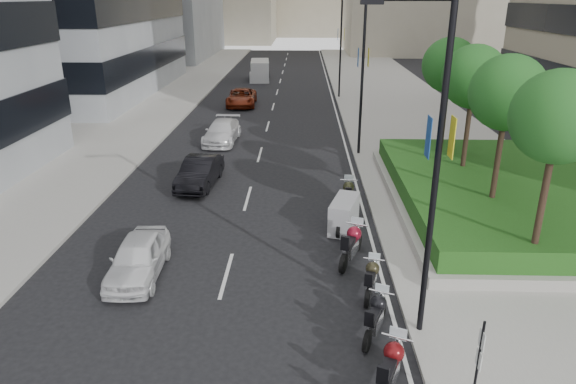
{
  "coord_description": "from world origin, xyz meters",
  "views": [
    {
      "loc": [
        1.01,
        -11.0,
        8.76
      ],
      "look_at": [
        0.5,
        6.63,
        2.0
      ],
      "focal_mm": 32.0,
      "sensor_mm": 36.0,
      "label": 1
    }
  ],
  "objects_px": {
    "motorcycle_5": "(344,214)",
    "delivery_van": "(260,71)",
    "lamp_post_1": "(360,67)",
    "motorcycle_3": "(371,279)",
    "car_d": "(242,97)",
    "car_b": "(200,172)",
    "motorcycle_1": "(391,368)",
    "motorcycle_6": "(348,195)",
    "parking_sign": "(478,363)",
    "lamp_post_0": "(431,159)",
    "car_c": "(222,132)",
    "lamp_post_2": "(339,41)",
    "car_a": "(138,257)",
    "motorcycle_4": "(352,244)",
    "motorcycle_2": "(376,316)"
  },
  "relations": [
    {
      "from": "lamp_post_0",
      "to": "lamp_post_2",
      "type": "bearing_deg",
      "value": 90.0
    },
    {
      "from": "delivery_van",
      "to": "motorcycle_5",
      "type": "bearing_deg",
      "value": -84.77
    },
    {
      "from": "car_a",
      "to": "motorcycle_1",
      "type": "bearing_deg",
      "value": -36.32
    },
    {
      "from": "lamp_post_1",
      "to": "motorcycle_6",
      "type": "relative_size",
      "value": 3.92
    },
    {
      "from": "motorcycle_1",
      "to": "motorcycle_5",
      "type": "relative_size",
      "value": 0.97
    },
    {
      "from": "lamp_post_1",
      "to": "motorcycle_3",
      "type": "relative_size",
      "value": 4.56
    },
    {
      "from": "motorcycle_3",
      "to": "car_a",
      "type": "xyz_separation_m",
      "value": [
        -7.58,
        0.92,
        0.13
      ]
    },
    {
      "from": "motorcycle_6",
      "to": "car_d",
      "type": "xyz_separation_m",
      "value": [
        -7.24,
        22.35,
        0.09
      ]
    },
    {
      "from": "motorcycle_2",
      "to": "car_a",
      "type": "xyz_separation_m",
      "value": [
        -7.46,
        2.96,
        0.09
      ]
    },
    {
      "from": "lamp_post_0",
      "to": "motorcycle_3",
      "type": "relative_size",
      "value": 4.56
    },
    {
      "from": "lamp_post_0",
      "to": "car_a",
      "type": "distance_m",
      "value": 10.03
    },
    {
      "from": "lamp_post_0",
      "to": "motorcycle_2",
      "type": "relative_size",
      "value": 4.42
    },
    {
      "from": "motorcycle_2",
      "to": "motorcycle_6",
      "type": "xyz_separation_m",
      "value": [
        -0.03,
        9.04,
        0.04
      ]
    },
    {
      "from": "lamp_post_0",
      "to": "motorcycle_3",
      "type": "distance_m",
      "value": 5.04
    },
    {
      "from": "motorcycle_4",
      "to": "motorcycle_5",
      "type": "bearing_deg",
      "value": 23.2
    },
    {
      "from": "motorcycle_5",
      "to": "lamp_post_1",
      "type": "bearing_deg",
      "value": 7.95
    },
    {
      "from": "motorcycle_5",
      "to": "car_d",
      "type": "relative_size",
      "value": 0.44
    },
    {
      "from": "motorcycle_4",
      "to": "car_c",
      "type": "bearing_deg",
      "value": 45.52
    },
    {
      "from": "car_c",
      "to": "lamp_post_1",
      "type": "bearing_deg",
      "value": -15.1
    },
    {
      "from": "lamp_post_2",
      "to": "motorcycle_4",
      "type": "bearing_deg",
      "value": -92.55
    },
    {
      "from": "lamp_post_1",
      "to": "motorcycle_5",
      "type": "height_order",
      "value": "lamp_post_1"
    },
    {
      "from": "car_c",
      "to": "motorcycle_6",
      "type": "bearing_deg",
      "value": -53.41
    },
    {
      "from": "parking_sign",
      "to": "car_b",
      "type": "distance_m",
      "value": 17.1
    },
    {
      "from": "parking_sign",
      "to": "delivery_van",
      "type": "relative_size",
      "value": 0.48
    },
    {
      "from": "parking_sign",
      "to": "motorcycle_1",
      "type": "distance_m",
      "value": 2.03
    },
    {
      "from": "motorcycle_4",
      "to": "motorcycle_1",
      "type": "bearing_deg",
      "value": -155.13
    },
    {
      "from": "motorcycle_2",
      "to": "motorcycle_4",
      "type": "distance_m",
      "value": 4.21
    },
    {
      "from": "motorcycle_5",
      "to": "car_a",
      "type": "height_order",
      "value": "car_a"
    },
    {
      "from": "lamp_post_1",
      "to": "motorcycle_4",
      "type": "relative_size",
      "value": 3.92
    },
    {
      "from": "car_d",
      "to": "motorcycle_2",
      "type": "bearing_deg",
      "value": -78.51
    },
    {
      "from": "lamp_post_0",
      "to": "parking_sign",
      "type": "height_order",
      "value": "lamp_post_0"
    },
    {
      "from": "motorcycle_5",
      "to": "motorcycle_6",
      "type": "bearing_deg",
      "value": 7.18
    },
    {
      "from": "lamp_post_0",
      "to": "motorcycle_6",
      "type": "height_order",
      "value": "lamp_post_0"
    },
    {
      "from": "parking_sign",
      "to": "car_a",
      "type": "xyz_separation_m",
      "value": [
        -9.19,
        5.91,
        -0.79
      ]
    },
    {
      "from": "delivery_van",
      "to": "parking_sign",
      "type": "bearing_deg",
      "value": -84.23
    },
    {
      "from": "lamp_post_0",
      "to": "motorcycle_2",
      "type": "xyz_separation_m",
      "value": [
        -1.07,
        -0.05,
        -4.49
      ]
    },
    {
      "from": "lamp_post_1",
      "to": "motorcycle_4",
      "type": "bearing_deg",
      "value": -96.11
    },
    {
      "from": "motorcycle_1",
      "to": "car_c",
      "type": "bearing_deg",
      "value": 41.35
    },
    {
      "from": "lamp_post_0",
      "to": "motorcycle_5",
      "type": "relative_size",
      "value": 4.0
    },
    {
      "from": "motorcycle_3",
      "to": "car_d",
      "type": "relative_size",
      "value": 0.39
    },
    {
      "from": "lamp_post_1",
      "to": "motorcycle_4",
      "type": "height_order",
      "value": "lamp_post_1"
    },
    {
      "from": "lamp_post_1",
      "to": "motorcycle_4",
      "type": "distance_m",
      "value": 13.67
    },
    {
      "from": "parking_sign",
      "to": "motorcycle_6",
      "type": "height_order",
      "value": "parking_sign"
    },
    {
      "from": "motorcycle_5",
      "to": "delivery_van",
      "type": "height_order",
      "value": "delivery_van"
    },
    {
      "from": "car_a",
      "to": "car_d",
      "type": "relative_size",
      "value": 0.77
    },
    {
      "from": "parking_sign",
      "to": "motorcycle_1",
      "type": "xyz_separation_m",
      "value": [
        -1.67,
        0.79,
        -0.84
      ]
    },
    {
      "from": "parking_sign",
      "to": "car_b",
      "type": "height_order",
      "value": "parking_sign"
    },
    {
      "from": "motorcycle_1",
      "to": "car_b",
      "type": "distance_m",
      "value": 15.58
    },
    {
      "from": "delivery_van",
      "to": "lamp_post_0",
      "type": "bearing_deg",
      "value": -84.38
    },
    {
      "from": "car_b",
      "to": "delivery_van",
      "type": "height_order",
      "value": "delivery_van"
    }
  ]
}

